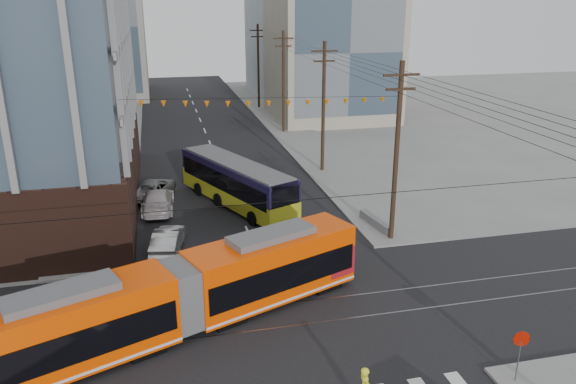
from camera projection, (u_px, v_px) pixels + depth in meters
name	position (u px, v px, depth m)	size (l,w,h in m)	color
ground	(305.00, 366.00, 23.13)	(160.00, 160.00, 0.00)	slate
bg_bldg_nw_near	(45.00, 46.00, 64.21)	(18.00, 16.00, 18.00)	#8C99A5
bg_bldg_ne_near	(331.00, 52.00, 68.06)	(14.00, 14.00, 16.00)	gray
bg_bldg_nw_far	(88.00, 28.00, 82.91)	(16.00, 18.00, 20.00)	gray
bg_bldg_ne_far	(304.00, 46.00, 87.19)	(16.00, 16.00, 14.00)	#8C99A5
utility_pole_far	(258.00, 67.00, 74.60)	(0.30, 0.30, 11.00)	black
streetcar	(180.00, 297.00, 24.95)	(18.44, 2.59, 3.55)	#F24200
city_bus	(237.00, 183.00, 40.45)	(2.56, 11.83, 3.35)	black
parked_car_silver	(168.00, 240.00, 33.33)	(1.51, 4.34, 1.43)	#BABABA
parked_car_white	(158.00, 200.00, 39.70)	(2.15, 5.28, 1.53)	#BEB3B6
parked_car_grey	(154.00, 188.00, 42.33)	(2.32, 5.04, 1.40)	slate
stop_sign	(518.00, 360.00, 21.72)	(0.68, 0.68, 2.22)	#A50F00
jersey_barrier	(376.00, 223.00, 36.75)	(0.80, 3.54, 0.71)	slate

